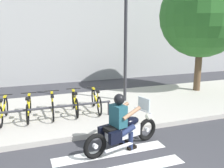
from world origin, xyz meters
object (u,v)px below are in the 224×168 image
(bicycle_4, at_px, (96,101))
(tree_near_rack, at_px, (202,15))
(bicycle_2, at_px, (53,105))
(street_lamp, at_px, (126,37))
(bicycle_0, at_px, (3,110))
(rider, at_px, (121,118))
(bicycle_3, at_px, (75,103))
(bike_rack, at_px, (55,108))
(bicycle_1, at_px, (29,108))
(motorcycle, at_px, (123,131))

(bicycle_4, height_order, tree_near_rack, tree_near_rack)
(bicycle_2, height_order, street_lamp, street_lamp)
(bicycle_0, distance_m, bicycle_4, 2.92)
(rider, height_order, street_lamp, street_lamp)
(rider, xyz_separation_m, street_lamp, (1.57, 3.43, 1.79))
(bicycle_3, relative_size, tree_near_rack, 0.31)
(bicycle_3, distance_m, street_lamp, 3.10)
(bicycle_4, distance_m, bike_rack, 1.56)
(bicycle_0, relative_size, street_lamp, 0.38)
(bicycle_3, distance_m, bike_rack, 0.92)
(bicycle_4, bearing_deg, street_lamp, 29.66)
(bicycle_1, relative_size, tree_near_rack, 0.32)
(bicycle_3, height_order, bicycle_4, same)
(motorcycle, xyz_separation_m, bicycle_2, (-1.37, 2.62, 0.04))
(bicycle_1, distance_m, street_lamp, 4.24)
(street_lamp, bearing_deg, bicycle_2, -164.45)
(motorcycle, distance_m, bicycle_1, 3.36)
(motorcycle, xyz_separation_m, bicycle_3, (-0.64, 2.62, 0.05))
(bicycle_1, relative_size, bicycle_2, 0.99)
(rider, relative_size, bike_rack, 0.40)
(rider, relative_size, bicycle_1, 0.85)
(bicycle_0, xyz_separation_m, bicycle_3, (2.19, -0.00, 0.01))
(bike_rack, bearing_deg, motorcycle, -56.39)
(motorcycle, distance_m, rider, 0.37)
(rider, distance_m, bike_rack, 2.46)
(bicycle_1, height_order, street_lamp, street_lamp)
(bicycle_4, relative_size, bike_rack, 0.48)
(motorcycle, bearing_deg, street_lamp, 66.42)
(rider, xyz_separation_m, tree_near_rack, (5.27, 3.83, 2.61))
(bicycle_1, xyz_separation_m, tree_near_rack, (7.29, 1.20, 2.94))
(bike_rack, xyz_separation_m, street_lamp, (2.86, 1.35, 2.04))
(bicycle_4, height_order, bike_rack, bicycle_4)
(tree_near_rack, bearing_deg, bicycle_3, -168.40)
(bike_rack, bearing_deg, bicycle_1, 142.77)
(motorcycle, height_order, bicycle_1, motorcycle)
(bicycle_0, bearing_deg, bicycle_4, -0.00)
(bicycle_3, height_order, bike_rack, bicycle_3)
(motorcycle, height_order, tree_near_rack, tree_near_rack)
(motorcycle, bearing_deg, bike_rack, 123.61)
(bicycle_0, height_order, street_lamp, street_lamp)
(bike_rack, height_order, tree_near_rack, tree_near_rack)
(bicycle_0, bearing_deg, street_lamp, 10.44)
(bicycle_4, bearing_deg, bicycle_1, 179.99)
(bicycle_3, bearing_deg, bicycle_4, 0.02)
(bicycle_0, distance_m, bike_rack, 1.56)
(motorcycle, relative_size, bicycle_2, 1.28)
(bicycle_3, xyz_separation_m, bicycle_4, (0.73, 0.00, 0.00))
(tree_near_rack, bearing_deg, bicycle_4, -166.79)
(bicycle_1, height_order, bicycle_4, bicycle_4)
(street_lamp, relative_size, tree_near_rack, 0.82)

